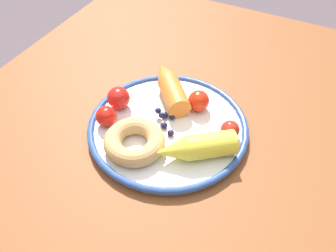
% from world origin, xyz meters
% --- Properties ---
extents(dining_table, '(0.91, 0.76, 0.75)m').
position_xyz_m(dining_table, '(0.00, 0.00, 0.64)').
color(dining_table, brown).
rests_on(dining_table, ground_plane).
extents(plate, '(0.28, 0.28, 0.02)m').
position_xyz_m(plate, '(-0.03, -0.03, 0.76)').
color(plate, white).
rests_on(plate, dining_table).
extents(carrot_orange, '(0.13, 0.12, 0.04)m').
position_xyz_m(carrot_orange, '(0.04, 0.01, 0.78)').
color(carrot_orange, orange).
rests_on(carrot_orange, plate).
extents(carrot_yellow, '(0.11, 0.13, 0.04)m').
position_xyz_m(carrot_yellow, '(-0.08, -0.10, 0.78)').
color(carrot_yellow, yellow).
rests_on(carrot_yellow, plate).
extents(donut, '(0.14, 0.14, 0.03)m').
position_xyz_m(donut, '(-0.10, -0.00, 0.78)').
color(donut, tan).
rests_on(donut, plate).
extents(blueberry_pile, '(0.05, 0.05, 0.02)m').
position_xyz_m(blueberry_pile, '(-0.03, -0.02, 0.77)').
color(blueberry_pile, '#191638').
rests_on(blueberry_pile, plate).
extents(tomato_near, '(0.03, 0.03, 0.03)m').
position_xyz_m(tomato_near, '(-0.01, -0.13, 0.78)').
color(tomato_near, red).
rests_on(tomato_near, plate).
extents(tomato_mid, '(0.04, 0.04, 0.04)m').
position_xyz_m(tomato_mid, '(-0.03, 0.08, 0.78)').
color(tomato_mid, red).
rests_on(tomato_mid, plate).
extents(tomato_far, '(0.04, 0.04, 0.04)m').
position_xyz_m(tomato_far, '(-0.08, 0.07, 0.78)').
color(tomato_far, red).
rests_on(tomato_far, plate).
extents(tomato_extra, '(0.04, 0.04, 0.04)m').
position_xyz_m(tomato_extra, '(0.03, -0.06, 0.78)').
color(tomato_extra, red).
rests_on(tomato_extra, plate).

